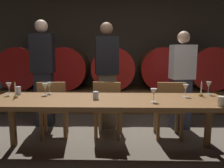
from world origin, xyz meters
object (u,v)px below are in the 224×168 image
(dining_table, at_px, (108,104))
(guest_right, at_px, (182,80))
(wine_barrel_right, at_px, (160,68))
(guest_left, at_px, (43,72))
(wine_barrel_center, at_px, (113,68))
(wine_barrel_far_left, at_px, (25,68))
(wine_glass_center_right, at_px, (154,92))
(cup_center, at_px, (96,95))
(wine_glass_center_left, at_px, (49,85))
(cup_left, at_px, (18,91))
(candle_left, at_px, (16,93))
(wine_glass_far_right, at_px, (209,85))
(candle_right, at_px, (201,92))
(wine_barrel_left, at_px, (68,68))
(wine_glass_left, at_px, (45,87))
(guest_center, at_px, (107,75))
(wine_glass_far_left, at_px, (9,86))
(wine_barrel_far_right, at_px, (206,68))
(chair_left, at_px, (53,107))
(cup_right, at_px, (222,101))
(chair_center, at_px, (108,107))
(chair_right, at_px, (169,107))
(wine_glass_right, at_px, (186,88))

(dining_table, height_order, guest_right, guest_right)
(wine_barrel_right, xyz_separation_m, guest_left, (-2.25, -1.16, 0.02))
(wine_barrel_center, xyz_separation_m, dining_table, (-0.02, -2.39, -0.25))
(wine_barrel_far_left, relative_size, wine_glass_center_right, 6.03)
(cup_center, bearing_deg, wine_glass_center_left, 152.28)
(dining_table, distance_m, cup_left, 1.23)
(candle_left, height_order, wine_glass_far_right, candle_left)
(candle_left, height_order, candle_right, candle_left)
(wine_barrel_left, bearing_deg, guest_left, -98.54)
(wine_glass_left, bearing_deg, guest_center, 50.83)
(wine_barrel_right, xyz_separation_m, wine_glass_far_left, (-2.36, -2.19, -0.06))
(wine_barrel_far_right, xyz_separation_m, wine_glass_center_left, (-2.89, -2.06, -0.07))
(guest_center, xyz_separation_m, candle_left, (-1.06, -1.11, -0.11))
(cup_center, bearing_deg, chair_left, 137.46)
(cup_right, bearing_deg, wine_barrel_left, 129.26)
(wine_barrel_far_right, xyz_separation_m, cup_left, (-3.28, -2.14, -0.13))
(wine_barrel_left, height_order, guest_left, guest_left)
(chair_center, bearing_deg, wine_barrel_far_left, -34.70)
(chair_center, xyz_separation_m, chair_right, (0.92, -0.01, 0.00))
(candle_left, distance_m, wine_glass_far_right, 2.46)
(guest_left, bearing_deg, wine_barrel_right, -155.83)
(candle_left, xyz_separation_m, cup_center, (0.98, -0.05, -0.01))
(candle_right, relative_size, wine_glass_left, 1.35)
(wine_barrel_far_left, height_order, cup_right, wine_barrel_far_left)
(dining_table, height_order, candle_right, candle_right)
(dining_table, relative_size, chair_right, 3.24)
(dining_table, bearing_deg, wine_barrel_right, 66.02)
(chair_center, height_order, chair_right, same)
(wine_barrel_right, bearing_deg, wine_glass_center_right, -102.25)
(wine_barrel_right, xyz_separation_m, guest_right, (0.12, -1.28, -0.10))
(wine_barrel_far_right, relative_size, chair_center, 1.04)
(wine_barrel_right, relative_size, chair_center, 1.04)
(dining_table, bearing_deg, cup_right, -14.47)
(wine_barrel_center, xyz_separation_m, wine_glass_far_left, (-1.31, -2.19, -0.06))
(chair_left, bearing_deg, chair_center, 174.14)
(wine_barrel_center, distance_m, chair_right, 1.99)
(wine_barrel_right, xyz_separation_m, wine_glass_right, (-0.10, -2.23, -0.06))
(wine_glass_center_right, bearing_deg, wine_barrel_far_left, 134.83)
(guest_center, relative_size, candle_right, 8.75)
(candle_right, xyz_separation_m, cup_left, (-2.37, 0.05, -0.00))
(wine_glass_right, bearing_deg, chair_left, 165.44)
(wine_glass_left, xyz_separation_m, cup_right, (2.02, -0.52, -0.06))
(candle_right, bearing_deg, wine_glass_left, 179.47)
(candle_left, height_order, wine_glass_center_right, candle_left)
(wine_glass_center_left, bearing_deg, guest_right, 21.40)
(cup_right, bearing_deg, wine_barrel_far_left, 139.77)
(guest_left, relative_size, wine_glass_left, 12.19)
(candle_right, bearing_deg, wine_glass_right, -169.64)
(dining_table, height_order, chair_right, chair_right)
(chair_right, xyz_separation_m, wine_glass_center_left, (-1.70, -0.32, 0.38))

